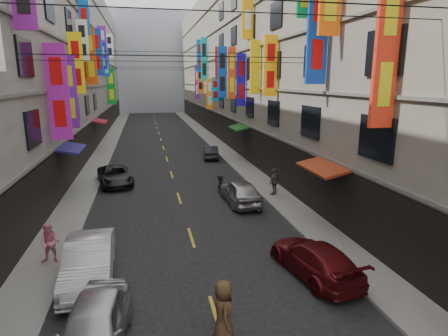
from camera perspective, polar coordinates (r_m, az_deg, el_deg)
name	(u,v)px	position (r m, az deg, el deg)	size (l,w,h in m)	color
sidewalk_left	(105,149)	(40.67, -17.70, 2.72)	(2.00, 90.00, 0.12)	slate
sidewalk_right	(218,145)	(41.21, -0.85, 3.47)	(2.00, 90.00, 0.12)	slate
building_row_left	(32,54)	(41.22, -27.25, 15.23)	(10.14, 90.00, 19.00)	gray
building_row_right	(273,57)	(42.27, 7.43, 16.43)	(10.14, 90.00, 19.00)	gray
haze_block	(150,63)	(89.98, -11.22, 15.45)	(18.00, 8.00, 22.00)	#A6ACB9
shop_signage	(163,55)	(32.78, -9.33, 16.68)	(14.00, 55.00, 12.52)	#102DC2
street_awnings	(155,145)	(24.20, -10.47, 3.47)	(13.99, 35.20, 0.41)	#154F2B
overhead_cables	(168,54)	(27.99, -8.56, 16.74)	(14.00, 38.04, 1.24)	black
lane_markings	(165,153)	(37.56, -8.98, 2.28)	(0.12, 80.20, 0.01)	gold
scooter_far_right	(220,183)	(24.48, -0.55, -2.33)	(0.66, 1.78, 1.14)	black
car_left_near	(93,328)	(11.12, -19.28, -22.02)	(1.64, 4.08, 1.39)	silver
car_left_mid	(89,261)	(14.45, -19.88, -13.20)	(1.59, 4.55, 1.50)	silver
car_left_far	(115,176)	(26.74, -16.27, -1.11)	(2.10, 4.56, 1.27)	black
car_right_near	(315,259)	(14.43, 13.63, -13.30)	(1.77, 4.35, 1.26)	#5B0F12
car_right_mid	(240,192)	(21.71, 2.51, -3.63)	(1.68, 4.18, 1.43)	#A8A8AD
car_right_far	(211,152)	(34.42, -2.06, 2.44)	(1.26, 3.60, 1.19)	#24252C
pedestrian_lfar	(50,243)	(16.07, -24.99, -10.29)	(0.77, 0.53, 1.59)	pink
pedestrian_rfar	(274,182)	(23.13, 7.70, -2.07)	(0.97, 0.55, 1.66)	#545456
pedestrian_crossing	(223,312)	(10.80, -0.10, -21.06)	(0.88, 0.60, 1.80)	#4E371F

